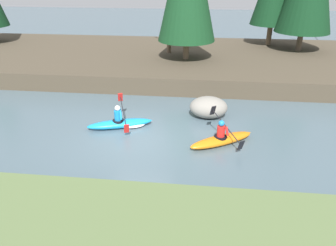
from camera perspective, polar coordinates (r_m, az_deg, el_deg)
ground_plane at (r=12.91m, az=-5.25°, el=-2.96°), size 90.00×90.00×0.00m
riverbank_far at (r=22.46m, az=-0.01°, el=10.91°), size 44.00×11.26×0.95m
bare_tree_upstream at (r=22.13m, az=0.26°, el=18.02°), size 2.73×2.69×4.87m
kayaker_lead at (r=12.65m, az=9.37°, el=-2.72°), size 2.60×1.99×1.20m
kayaker_middle at (r=13.92m, az=-7.94°, el=0.01°), size 2.74×2.00×1.20m
boulder_midstream at (r=14.74m, az=7.07°, el=2.74°), size 1.69×1.32×0.95m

